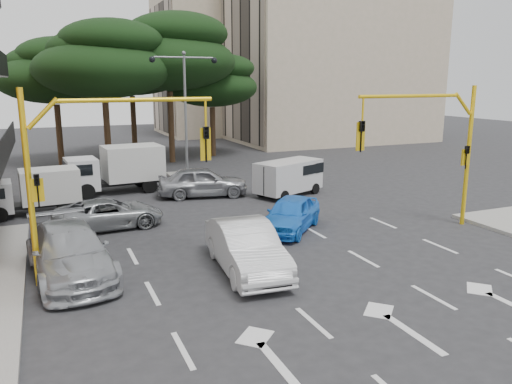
% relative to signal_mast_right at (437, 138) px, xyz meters
% --- Properties ---
extents(ground, '(120.00, 120.00, 0.00)m').
position_rel_signal_mast_right_xyz_m(ground, '(-6.80, -1.99, -3.88)').
color(ground, '#28282B').
rests_on(ground, ground).
extents(median_strip, '(1.40, 6.00, 0.15)m').
position_rel_signal_mast_right_xyz_m(median_strip, '(-6.80, 14.01, -3.81)').
color(median_strip, gray).
rests_on(median_strip, ground).
extents(apartment_beige_near, '(20.20, 12.15, 18.70)m').
position_rel_signal_mast_right_xyz_m(apartment_beige_near, '(13.15, 30.01, 5.47)').
color(apartment_beige_near, tan).
rests_on(apartment_beige_near, ground).
extents(apartment_beige_far, '(16.20, 12.15, 16.70)m').
position_rel_signal_mast_right_xyz_m(apartment_beige_far, '(6.15, 42.01, 4.47)').
color(apartment_beige_far, tan).
rests_on(apartment_beige_far, ground).
extents(pine_left_near, '(9.15, 9.15, 10.23)m').
position_rel_signal_mast_right_xyz_m(pine_left_near, '(-10.75, 19.96, 3.72)').
color(pine_left_near, '#382616').
rests_on(pine_left_near, ground).
extents(pine_center, '(9.98, 9.98, 11.16)m').
position_rel_signal_mast_right_xyz_m(pine_center, '(-5.75, 21.96, 4.41)').
color(pine_center, '#382616').
rests_on(pine_center, ground).
extents(pine_left_far, '(8.32, 8.32, 9.30)m').
position_rel_signal_mast_right_xyz_m(pine_left_far, '(-13.75, 23.96, 3.03)').
color(pine_left_far, '#382616').
rests_on(pine_left_far, ground).
extents(pine_right, '(7.49, 7.49, 8.37)m').
position_rel_signal_mast_right_xyz_m(pine_right, '(-1.75, 23.96, 2.33)').
color(pine_right, '#382616').
rests_on(pine_right, ground).
extents(pine_back, '(9.15, 9.15, 10.23)m').
position_rel_signal_mast_right_xyz_m(pine_back, '(-7.75, 26.96, 3.72)').
color(pine_back, '#382616').
rests_on(pine_back, ground).
extents(signal_mast_right, '(5.79, 0.37, 6.00)m').
position_rel_signal_mast_right_xyz_m(signal_mast_right, '(0.00, 0.00, 0.00)').
color(signal_mast_right, yellow).
rests_on(signal_mast_right, ground).
extents(signal_mast_left, '(5.79, 0.37, 6.00)m').
position_rel_signal_mast_right_xyz_m(signal_mast_left, '(-13.61, 0.00, 0.00)').
color(signal_mast_left, yellow).
rests_on(signal_mast_left, ground).
extents(street_lamp_center, '(4.16, 0.36, 7.77)m').
position_rel_signal_mast_right_xyz_m(street_lamp_center, '(-6.80, 14.01, 1.54)').
color(street_lamp_center, slate).
rests_on(street_lamp_center, median_strip).
extents(car_white_hatch, '(2.16, 5.09, 1.63)m').
position_rel_signal_mast_right_xyz_m(car_white_hatch, '(-9.05, -1.42, -3.07)').
color(car_white_hatch, silver).
rests_on(car_white_hatch, ground).
extents(car_blue_compact, '(4.21, 4.22, 1.45)m').
position_rel_signal_mast_right_xyz_m(car_blue_compact, '(-5.62, 2.12, -3.16)').
color(car_blue_compact, blue).
rests_on(car_blue_compact, ground).
extents(car_silver_wagon, '(2.88, 5.86, 1.64)m').
position_rel_signal_mast_right_xyz_m(car_silver_wagon, '(-14.44, 0.39, -3.06)').
color(car_silver_wagon, '#A4A7AC').
rests_on(car_silver_wagon, ground).
extents(car_silver_cross_a, '(4.73, 2.45, 1.28)m').
position_rel_signal_mast_right_xyz_m(car_silver_cross_a, '(-12.60, 5.49, -3.25)').
color(car_silver_cross_a, gray).
rests_on(car_silver_cross_a, ground).
extents(car_silver_cross_b, '(5.13, 2.86, 1.65)m').
position_rel_signal_mast_right_xyz_m(car_silver_cross_b, '(-7.13, 9.68, -3.06)').
color(car_silver_cross_b, gray).
rests_on(car_silver_cross_b, ground).
extents(van_white, '(4.30, 3.13, 1.96)m').
position_rel_signal_mast_right_xyz_m(van_white, '(-2.70, 8.11, -2.90)').
color(van_white, silver).
rests_on(van_white, ground).
extents(box_truck_a, '(4.44, 2.14, 2.12)m').
position_rel_signal_mast_right_xyz_m(box_truck_a, '(-15.59, 9.21, -2.82)').
color(box_truck_a, silver).
rests_on(box_truck_a, ground).
extents(box_truck_b, '(5.48, 2.67, 2.61)m').
position_rel_signal_mast_right_xyz_m(box_truck_b, '(-11.30, 12.55, -2.58)').
color(box_truck_b, silver).
rests_on(box_truck_b, ground).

